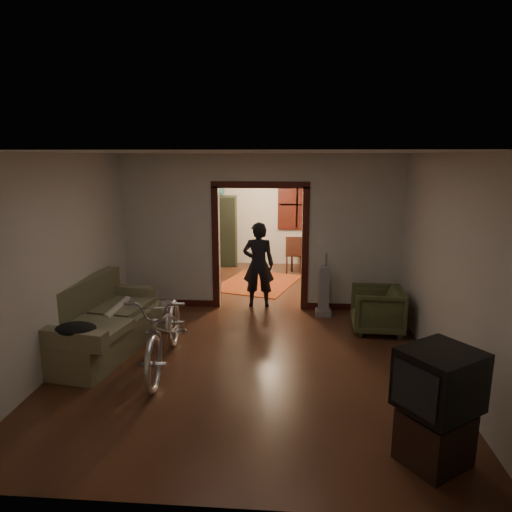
# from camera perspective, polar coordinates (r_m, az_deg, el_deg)

# --- Properties ---
(floor) EXTENTS (5.00, 8.50, 0.01)m
(floor) POSITION_cam_1_polar(r_m,az_deg,el_deg) (7.87, 0.17, -8.09)
(floor) COLOR #371C11
(floor) RESTS_ON ground
(ceiling) EXTENTS (5.00, 8.50, 0.01)m
(ceiling) POSITION_cam_1_polar(r_m,az_deg,el_deg) (7.37, 0.18, 12.75)
(ceiling) COLOR white
(ceiling) RESTS_ON floor
(wall_back) EXTENTS (5.00, 0.02, 2.80)m
(wall_back) POSITION_cam_1_polar(r_m,az_deg,el_deg) (11.69, 1.69, 5.76)
(wall_back) COLOR beige
(wall_back) RESTS_ON floor
(wall_left) EXTENTS (0.02, 8.50, 2.80)m
(wall_left) POSITION_cam_1_polar(r_m,az_deg,el_deg) (8.07, -17.84, 2.13)
(wall_left) COLOR beige
(wall_left) RESTS_ON floor
(wall_right) EXTENTS (0.02, 8.50, 2.80)m
(wall_right) POSITION_cam_1_polar(r_m,az_deg,el_deg) (7.73, 19.00, 1.62)
(wall_right) COLOR beige
(wall_right) RESTS_ON floor
(partition_wall) EXTENTS (5.00, 0.14, 2.80)m
(partition_wall) POSITION_cam_1_polar(r_m,az_deg,el_deg) (8.23, 0.55, 2.93)
(partition_wall) COLOR beige
(partition_wall) RESTS_ON floor
(door_casing) EXTENTS (1.74, 0.20, 2.32)m
(door_casing) POSITION_cam_1_polar(r_m,az_deg,el_deg) (8.29, 0.55, 0.89)
(door_casing) COLOR #37110C
(door_casing) RESTS_ON floor
(far_window) EXTENTS (0.98, 0.06, 1.28)m
(far_window) POSITION_cam_1_polar(r_m,az_deg,el_deg) (11.63, 5.15, 6.42)
(far_window) COLOR black
(far_window) RESTS_ON wall_back
(chandelier) EXTENTS (0.24, 0.24, 0.24)m
(chandelier) POSITION_cam_1_polar(r_m,az_deg,el_deg) (9.87, 1.24, 10.06)
(chandelier) COLOR #FFE0A5
(chandelier) RESTS_ON ceiling
(light_switch) EXTENTS (0.08, 0.01, 0.12)m
(light_switch) POSITION_cam_1_polar(r_m,az_deg,el_deg) (8.18, 7.87, 1.69)
(light_switch) COLOR silver
(light_switch) RESTS_ON partition_wall
(sofa) EXTENTS (1.29, 2.26, 0.98)m
(sofa) POSITION_cam_1_polar(r_m,az_deg,el_deg) (6.95, -18.61, -7.28)
(sofa) COLOR brown
(sofa) RESTS_ON floor
(rolled_paper) EXTENTS (0.11, 0.88, 0.11)m
(rolled_paper) POSITION_cam_1_polar(r_m,az_deg,el_deg) (7.16, -16.97, -6.26)
(rolled_paper) COLOR beige
(rolled_paper) RESTS_ON sofa
(jacket) EXTENTS (0.50, 0.38, 0.15)m
(jacket) POSITION_cam_1_polar(r_m,az_deg,el_deg) (6.09, -21.60, -8.43)
(jacket) COLOR black
(jacket) RESTS_ON sofa
(bicycle) EXTENTS (0.87, 2.10, 1.08)m
(bicycle) POSITION_cam_1_polar(r_m,az_deg,el_deg) (6.21, -11.31, -8.79)
(bicycle) COLOR silver
(bicycle) RESTS_ON floor
(armchair) EXTENTS (0.83, 0.81, 0.72)m
(armchair) POSITION_cam_1_polar(r_m,az_deg,el_deg) (7.56, 14.88, -6.49)
(armchair) COLOR #434A29
(armchair) RESTS_ON floor
(tv_stand) EXTENTS (0.73, 0.72, 0.50)m
(tv_stand) POSITION_cam_1_polar(r_m,az_deg,el_deg) (4.76, 21.39, -20.37)
(tv_stand) COLOR black
(tv_stand) RESTS_ON floor
(crt_tv) EXTENTS (0.85, 0.83, 0.55)m
(crt_tv) POSITION_cam_1_polar(r_m,az_deg,el_deg) (4.48, 21.98, -14.16)
(crt_tv) COLOR black
(crt_tv) RESTS_ON tv_stand
(vacuum) EXTENTS (0.29, 0.24, 0.89)m
(vacuum) POSITION_cam_1_polar(r_m,az_deg,el_deg) (8.07, 8.47, -4.37)
(vacuum) COLOR gray
(vacuum) RESTS_ON floor
(person) EXTENTS (0.59, 0.40, 1.59)m
(person) POSITION_cam_1_polar(r_m,az_deg,el_deg) (8.40, 0.30, -1.09)
(person) COLOR black
(person) RESTS_ON floor
(oriental_rug) EXTENTS (1.98, 2.28, 0.01)m
(oriental_rug) POSITION_cam_1_polar(r_m,az_deg,el_deg) (10.09, 0.28, -3.38)
(oriental_rug) COLOR maroon
(oriental_rug) RESTS_ON floor
(locker) EXTENTS (0.94, 0.59, 1.77)m
(locker) POSITION_cam_1_polar(r_m,az_deg,el_deg) (11.63, -4.56, 3.13)
(locker) COLOR #2C351F
(locker) RESTS_ON floor
(globe) EXTENTS (0.27, 0.27, 0.27)m
(globe) POSITION_cam_1_polar(r_m,az_deg,el_deg) (11.51, -4.65, 8.32)
(globe) COLOR #1E5972
(globe) RESTS_ON locker
(desk) EXTENTS (1.00, 0.56, 0.73)m
(desk) POSITION_cam_1_polar(r_m,az_deg,el_deg) (11.26, 6.78, 0.08)
(desk) COLOR black
(desk) RESTS_ON floor
(desk_chair) EXTENTS (0.40, 0.40, 0.89)m
(desk_chair) POSITION_cam_1_polar(r_m,az_deg,el_deg) (11.00, 4.76, 0.25)
(desk_chair) COLOR black
(desk_chair) RESTS_ON floor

